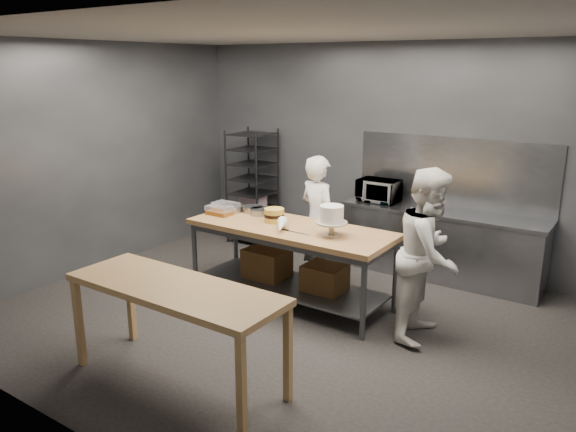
# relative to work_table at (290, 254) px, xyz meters

# --- Properties ---
(ground) EXTENTS (6.00, 6.00, 0.00)m
(ground) POSITION_rel_work_table_xyz_m (0.18, -0.47, -0.57)
(ground) COLOR black
(ground) RESTS_ON ground
(back_wall) EXTENTS (6.00, 0.04, 3.00)m
(back_wall) POSITION_rel_work_table_xyz_m (0.18, 2.03, 0.93)
(back_wall) COLOR #4C4F54
(back_wall) RESTS_ON ground
(work_table) EXTENTS (2.40, 0.90, 0.92)m
(work_table) POSITION_rel_work_table_xyz_m (0.00, 0.00, 0.00)
(work_table) COLOR brown
(work_table) RESTS_ON ground
(near_counter) EXTENTS (2.00, 0.70, 0.90)m
(near_counter) POSITION_rel_work_table_xyz_m (0.18, -2.01, 0.24)
(near_counter) COLOR olive
(near_counter) RESTS_ON ground
(back_counter) EXTENTS (2.60, 0.60, 0.90)m
(back_counter) POSITION_rel_work_table_xyz_m (1.18, 1.71, -0.12)
(back_counter) COLOR slate
(back_counter) RESTS_ON ground
(splashback_panel) EXTENTS (2.60, 0.02, 0.90)m
(splashback_panel) POSITION_rel_work_table_xyz_m (1.18, 2.01, 0.78)
(splashback_panel) COLOR slate
(splashback_panel) RESTS_ON back_counter
(speed_rack) EXTENTS (0.64, 0.69, 1.75)m
(speed_rack) POSITION_rel_work_table_xyz_m (-1.82, 1.63, 0.28)
(speed_rack) COLOR black
(speed_rack) RESTS_ON ground
(chef_behind) EXTENTS (0.69, 0.57, 1.64)m
(chef_behind) POSITION_rel_work_table_xyz_m (-0.02, 0.65, 0.25)
(chef_behind) COLOR white
(chef_behind) RESTS_ON ground
(chef_right) EXTENTS (0.71, 0.89, 1.74)m
(chef_right) POSITION_rel_work_table_xyz_m (1.63, 0.05, 0.30)
(chef_right) COLOR white
(chef_right) RESTS_ON ground
(microwave) EXTENTS (0.54, 0.37, 0.30)m
(microwave) POSITION_rel_work_table_xyz_m (0.28, 1.71, 0.48)
(microwave) COLOR black
(microwave) RESTS_ON back_counter
(frosted_cake_stand) EXTENTS (0.34, 0.34, 0.34)m
(frosted_cake_stand) POSITION_rel_work_table_xyz_m (0.59, -0.09, 0.56)
(frosted_cake_stand) COLOR #B6AB92
(frosted_cake_stand) RESTS_ON work_table
(layer_cake) EXTENTS (0.23, 0.23, 0.16)m
(layer_cake) POSITION_rel_work_table_xyz_m (-0.24, 0.02, 0.43)
(layer_cake) COLOR gold
(layer_cake) RESTS_ON work_table
(cake_pans) EXTENTS (0.75, 0.40, 0.07)m
(cake_pans) POSITION_rel_work_table_xyz_m (-0.85, 0.17, 0.39)
(cake_pans) COLOR gray
(cake_pans) RESTS_ON work_table
(piping_bag) EXTENTS (0.29, 0.39, 0.12)m
(piping_bag) POSITION_rel_work_table_xyz_m (0.04, -0.25, 0.41)
(piping_bag) COLOR white
(piping_bag) RESTS_ON work_table
(offset_spatula) EXTENTS (0.36, 0.02, 0.02)m
(offset_spatula) POSITION_rel_work_table_xyz_m (0.16, -0.20, 0.35)
(offset_spatula) COLOR slate
(offset_spatula) RESTS_ON work_table
(pastry_clamshells) EXTENTS (0.37, 0.39, 0.11)m
(pastry_clamshells) POSITION_rel_work_table_xyz_m (-1.01, -0.00, 0.40)
(pastry_clamshells) COLOR #A26520
(pastry_clamshells) RESTS_ON work_table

